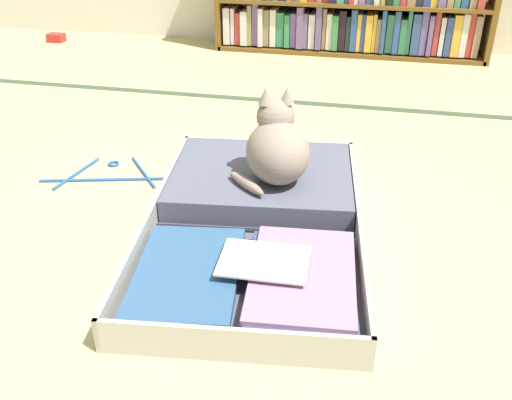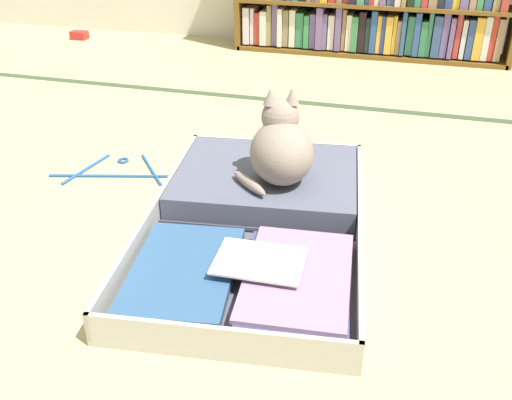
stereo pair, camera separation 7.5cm
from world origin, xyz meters
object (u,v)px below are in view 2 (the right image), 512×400
black_cat (281,148)px  open_suitcase (259,214)px  small_red_pouch (79,35)px  clothes_hanger (118,171)px

black_cat → open_suitcase: bearing=-102.3°
open_suitcase → small_red_pouch: (-1.68, 1.84, -0.01)m
black_cat → small_red_pouch: bearing=135.0°
clothes_hanger → small_red_pouch: bearing=124.1°
clothes_hanger → black_cat: bearing=-6.7°
open_suitcase → small_red_pouch: 2.49m
black_cat → small_red_pouch: (-1.71, 1.71, -0.17)m
clothes_hanger → small_red_pouch: 1.98m
open_suitcase → clothes_hanger: open_suitcase is taller
open_suitcase → black_cat: 0.21m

